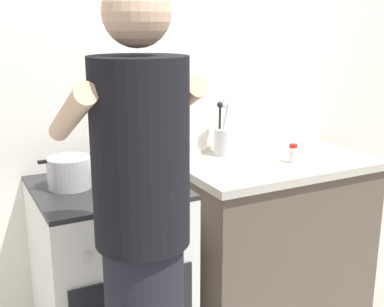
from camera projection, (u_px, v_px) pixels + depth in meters
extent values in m
cube|color=silver|center=(184.00, 87.00, 2.56)|extent=(3.20, 0.10, 2.50)
cube|color=brown|center=(273.00, 245.00, 2.62)|extent=(0.96, 0.56, 0.86)
cube|color=#B7B2A8|center=(276.00, 163.00, 2.51)|extent=(1.00, 0.60, 0.04)
cube|color=white|center=(110.00, 282.00, 2.22)|extent=(0.60, 0.60, 0.88)
cube|color=#232326|center=(106.00, 188.00, 2.11)|extent=(0.60, 0.60, 0.02)
cylinder|color=silver|center=(86.00, 258.00, 1.80)|extent=(0.04, 0.01, 0.04)
cylinder|color=silver|center=(133.00, 248.00, 1.88)|extent=(0.04, 0.01, 0.04)
cylinder|color=silver|center=(175.00, 239.00, 1.95)|extent=(0.04, 0.01, 0.04)
cylinder|color=#B2B2B7|center=(69.00, 172.00, 2.06)|extent=(0.18, 0.18, 0.13)
cube|color=black|center=(42.00, 162.00, 2.00)|extent=(0.04, 0.02, 0.01)
cube|color=black|center=(94.00, 156.00, 2.10)|extent=(0.04, 0.02, 0.01)
cylinder|color=#B7B7BC|center=(136.00, 172.00, 2.16)|extent=(0.30, 0.30, 0.07)
torus|color=#B7B7BC|center=(136.00, 165.00, 2.15)|extent=(0.31, 0.31, 0.01)
cylinder|color=silver|center=(224.00, 142.00, 2.57)|extent=(0.10, 0.10, 0.14)
cylinder|color=#B7BABF|center=(225.00, 127.00, 2.57)|extent=(0.03, 0.03, 0.25)
sphere|color=#B7BABF|center=(225.00, 102.00, 2.54)|extent=(0.03, 0.03, 0.03)
cylinder|color=silver|center=(223.00, 129.00, 2.56)|extent=(0.06, 0.02, 0.23)
sphere|color=silver|center=(224.00, 105.00, 2.53)|extent=(0.03, 0.03, 0.03)
cylinder|color=black|center=(220.00, 129.00, 2.56)|extent=(0.03, 0.05, 0.23)
sphere|color=black|center=(220.00, 105.00, 2.53)|extent=(0.03, 0.03, 0.03)
cylinder|color=silver|center=(293.00, 155.00, 2.44)|extent=(0.04, 0.04, 0.08)
cylinder|color=red|center=(293.00, 146.00, 2.43)|extent=(0.04, 0.04, 0.02)
cylinder|color=black|center=(140.00, 153.00, 1.49)|extent=(0.30, 0.30, 0.58)
sphere|color=#D3AA8C|center=(137.00, 12.00, 1.38)|extent=(0.20, 0.20, 0.20)
cylinder|color=#D3AA8C|center=(71.00, 114.00, 1.51)|extent=(0.07, 0.41, 0.24)
cylinder|color=#D3AA8C|center=(172.00, 106.00, 1.66)|extent=(0.07, 0.41, 0.24)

